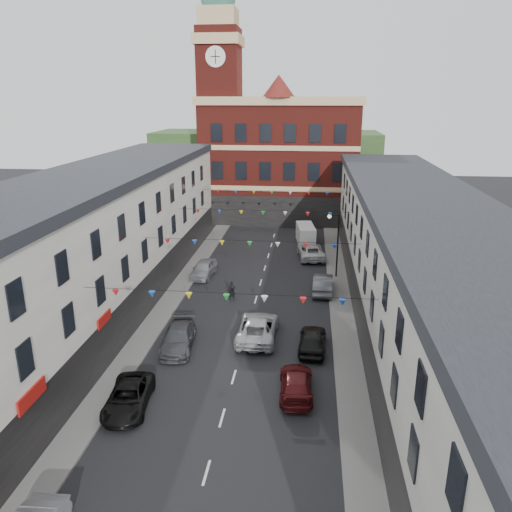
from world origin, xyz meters
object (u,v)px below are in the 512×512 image
at_px(car_left_c, 128,397).
at_px(car_left_d, 178,338).
at_px(car_right_d, 312,340).
at_px(car_right_f, 311,251).
at_px(white_van, 306,234).
at_px(car_left_e, 204,269).
at_px(car_right_e, 323,284).
at_px(street_lamp, 335,237).
at_px(moving_car, 258,328).
at_px(car_right_c, 296,383).
at_px(pedestrian, 232,291).

xyz_separation_m(car_left_c, car_left_d, (0.93, 6.87, 0.07)).
relative_size(car_right_d, car_right_f, 0.79).
bearing_deg(white_van, car_right_f, -91.20).
bearing_deg(car_right_f, car_left_e, 26.46).
height_order(car_right_d, white_van, white_van).
distance_m(car_right_d, car_right_e, 10.40).
xyz_separation_m(street_lamp, moving_car, (-5.67, -12.80, -3.12)).
relative_size(street_lamp, car_right_e, 1.29).
bearing_deg(car_left_d, white_van, 68.03).
height_order(car_left_e, white_van, white_van).
height_order(car_right_c, car_right_f, car_right_f).
bearing_deg(pedestrian, car_right_c, -62.72).
bearing_deg(car_right_d, car_left_e, -50.10).
bearing_deg(car_left_e, pedestrian, -52.70).
bearing_deg(car_left_e, street_lamp, 8.93).
bearing_deg(car_left_d, car_right_e, 43.87).
bearing_deg(car_right_e, car_right_d, 87.51).
distance_m(car_right_c, moving_car, 7.12).
distance_m(car_left_d, white_van, 27.35).
bearing_deg(white_van, car_right_c, -97.83).
bearing_deg(car_left_c, car_right_c, 8.41).
bearing_deg(car_right_c, car_left_d, -31.94).
xyz_separation_m(street_lamp, car_left_c, (-11.68, -21.65, -3.26)).
relative_size(street_lamp, moving_car, 1.06).
bearing_deg(car_right_d, car_left_c, 40.23).
distance_m(car_left_e, pedestrian, 6.45).
relative_size(car_right_e, moving_car, 0.83).
height_order(car_left_d, moving_car, moving_car).
relative_size(car_left_c, moving_car, 0.82).
height_order(car_right_c, car_right_d, car_right_d).
bearing_deg(car_right_c, car_right_d, -101.97).
xyz_separation_m(car_right_f, moving_car, (-3.58, -18.47, 0.03)).
xyz_separation_m(car_right_c, car_right_f, (0.70, 24.98, 0.10)).
relative_size(car_left_e, car_right_c, 0.97).
relative_size(car_right_e, car_right_f, 0.86).
distance_m(car_right_c, white_van, 30.68).
height_order(car_left_c, moving_car, moving_car).
relative_size(car_left_d, white_van, 1.06).
xyz_separation_m(street_lamp, car_right_c, (-2.80, -19.31, -3.25)).
bearing_deg(car_right_c, white_van, -92.36).
xyz_separation_m(street_lamp, car_right_e, (-1.05, -3.69, -3.14)).
bearing_deg(car_left_c, car_right_e, 53.03).
height_order(car_right_c, white_van, white_van).
distance_m(car_right_e, white_van, 15.16).
distance_m(car_right_f, moving_car, 18.81).
height_order(car_left_c, pedestrian, pedestrian).
height_order(car_right_d, car_right_f, car_right_f).
bearing_deg(car_right_d, white_van, -85.69).
height_order(car_left_c, car_right_f, car_right_f).
height_order(street_lamp, moving_car, street_lamp).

